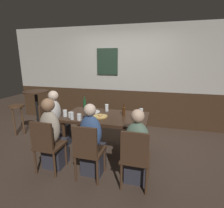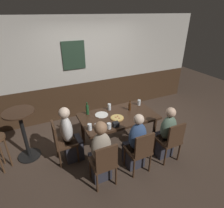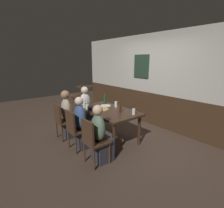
{
  "view_description": "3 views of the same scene",
  "coord_description": "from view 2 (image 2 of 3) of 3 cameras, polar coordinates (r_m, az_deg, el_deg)",
  "views": [
    {
      "loc": [
        0.95,
        -3.04,
        1.78
      ],
      "look_at": [
        0.11,
        0.08,
        0.95
      ],
      "focal_mm": 28.66,
      "sensor_mm": 36.0,
      "label": 1
    },
    {
      "loc": [
        -1.52,
        -2.93,
        2.69
      ],
      "look_at": [
        -0.08,
        0.14,
        0.96
      ],
      "focal_mm": 29.68,
      "sensor_mm": 36.0,
      "label": 2
    },
    {
      "loc": [
        3.12,
        -2.36,
        1.89
      ],
      "look_at": [
        -0.02,
        0.14,
        0.85
      ],
      "focal_mm": 27.6,
      "sensor_mm": 36.0,
      "label": 3
    }
  ],
  "objects": [
    {
      "name": "ground_plane",
      "position": [
        4.26,
        1.79,
        -12.13
      ],
      "size": [
        12.0,
        12.0,
        0.0
      ],
      "primitive_type": "plane",
      "color": "#423328"
    },
    {
      "name": "wall_back",
      "position": [
        5.02,
        -6.69,
        10.82
      ],
      "size": [
        6.4,
        0.13,
        2.6
      ],
      "color": "#3D2819",
      "rests_on": "ground_plane"
    },
    {
      "name": "dining_table",
      "position": [
        3.88,
        1.93,
        -4.6
      ],
      "size": [
        1.56,
        0.89,
        0.74
      ],
      "color": "#382316",
      "rests_on": "ground_plane"
    },
    {
      "name": "chair_head_west",
      "position": [
        3.68,
        -15.3,
        -10.72
      ],
      "size": [
        0.4,
        0.4,
        0.88
      ],
      "color": "#422B1C",
      "rests_on": "ground_plane"
    },
    {
      "name": "chair_left_near",
      "position": [
        3.13,
        -2.4,
        -17.47
      ],
      "size": [
        0.4,
        0.4,
        0.88
      ],
      "color": "#422B1C",
      "rests_on": "ground_plane"
    },
    {
      "name": "chair_mid_near",
      "position": [
        3.38,
        8.71,
        -13.81
      ],
      "size": [
        0.4,
        0.4,
        0.88
      ],
      "color": "#422B1C",
      "rests_on": "ground_plane"
    },
    {
      "name": "chair_right_near",
      "position": [
        3.74,
        17.71,
        -10.38
      ],
      "size": [
        0.4,
        0.4,
        0.88
      ],
      "color": "#422B1C",
      "rests_on": "ground_plane"
    },
    {
      "name": "person_head_west",
      "position": [
        3.7,
        -12.82,
        -10.21
      ],
      "size": [
        0.37,
        0.34,
        1.16
      ],
      "color": "#2D2D38",
      "rests_on": "ground_plane"
    },
    {
      "name": "person_left_near",
      "position": [
        3.23,
        -3.56,
        -15.5
      ],
      "size": [
        0.34,
        0.37,
        1.19
      ],
      "color": "#2D2D38",
      "rests_on": "ground_plane"
    },
    {
      "name": "person_mid_near",
      "position": [
        3.49,
        7.21,
        -12.45
      ],
      "size": [
        0.34,
        0.37,
        1.15
      ],
      "color": "#2D2D38",
      "rests_on": "ground_plane"
    },
    {
      "name": "person_right_near",
      "position": [
        3.85,
        16.05,
        -9.43
      ],
      "size": [
        0.34,
        0.37,
        1.12
      ],
      "color": "#2D2D38",
      "rests_on": "ground_plane"
    },
    {
      "name": "pizza",
      "position": [
        3.73,
        1.59,
        -4.26
      ],
      "size": [
        0.27,
        0.27,
        0.03
      ],
      "color": "tan",
      "rests_on": "dining_table"
    },
    {
      "name": "beer_glass_half",
      "position": [
        3.36,
        -3.04,
        -7.25
      ],
      "size": [
        0.06,
        0.06,
        0.13
      ],
      "color": "silver",
      "rests_on": "dining_table"
    },
    {
      "name": "beer_glass_tall",
      "position": [
        4.02,
        -0.82,
        -0.95
      ],
      "size": [
        0.07,
        0.07,
        0.14
      ],
      "color": "silver",
      "rests_on": "dining_table"
    },
    {
      "name": "pint_glass_stout",
      "position": [
        3.39,
        -6.86,
        -7.13
      ],
      "size": [
        0.08,
        0.08,
        0.12
      ],
      "color": "silver",
      "rests_on": "dining_table"
    },
    {
      "name": "pint_glass_pale",
      "position": [
        3.41,
        -0.9,
        -6.87
      ],
      "size": [
        0.08,
        0.08,
        0.11
      ],
      "color": "silver",
      "rests_on": "dining_table"
    },
    {
      "name": "pint_glass_amber",
      "position": [
        4.26,
        8.32,
        0.38
      ],
      "size": [
        0.07,
        0.07,
        0.13
      ],
      "color": "silver",
      "rests_on": "dining_table"
    },
    {
      "name": "tumbler_short",
      "position": [
        3.41,
        -4.72,
        -7.03
      ],
      "size": [
        0.08,
        0.08,
        0.1
      ],
      "color": "silver",
      "rests_on": "dining_table"
    },
    {
      "name": "beer_bottle_green",
      "position": [
        3.86,
        -7.61,
        -1.71
      ],
      "size": [
        0.06,
        0.06,
        0.27
      ],
      "color": "#194723",
      "rests_on": "dining_table"
    },
    {
      "name": "beer_bottle_brown",
      "position": [
        4.01,
        5.49,
        -0.75
      ],
      "size": [
        0.06,
        0.06,
        0.23
      ],
      "color": "#42230F",
      "rests_on": "dining_table"
    },
    {
      "name": "plate_white_large",
      "position": [
        3.85,
        -3.23,
        -3.34
      ],
      "size": [
        0.27,
        0.27,
        0.01
      ],
      "primitive_type": "cylinder",
      "color": "white",
      "rests_on": "dining_table"
    },
    {
      "name": "condiment_caddy",
      "position": [
        3.47,
        1.18,
        -6.28
      ],
      "size": [
        0.11,
        0.09,
        0.09
      ],
      "primitive_type": "cube",
      "color": "black",
      "rests_on": "dining_table"
    },
    {
      "name": "side_bar_table",
      "position": [
        3.96,
        -25.64,
        -7.6
      ],
      "size": [
        0.56,
        0.56,
        1.05
      ],
      "color": "black",
      "rests_on": "ground_plane"
    }
  ]
}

